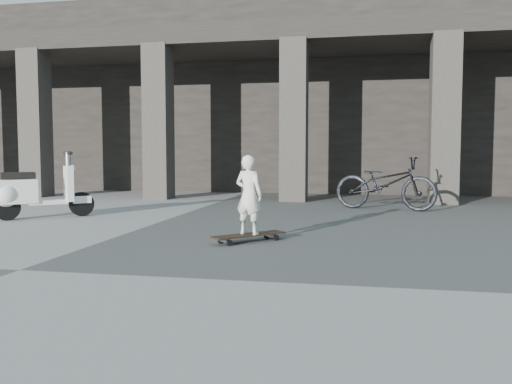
% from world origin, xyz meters
% --- Properties ---
extents(ground, '(90.00, 90.00, 0.00)m').
position_xyz_m(ground, '(0.00, 0.00, 0.00)').
color(ground, '#454543').
rests_on(ground, ground).
extents(colonnade, '(28.00, 8.82, 6.00)m').
position_xyz_m(colonnade, '(-0.00, 13.77, 3.03)').
color(colonnade, black).
rests_on(colonnade, ground).
extents(longboard, '(0.94, 0.96, 0.11)m').
position_xyz_m(longboard, '(1.98, 2.20, 0.09)').
color(longboard, black).
rests_on(longboard, ground).
extents(child, '(0.45, 0.37, 1.08)m').
position_xyz_m(child, '(1.98, 2.20, 0.65)').
color(child, silver).
rests_on(child, longboard).
extents(scooter, '(1.44, 1.30, 1.24)m').
position_xyz_m(scooter, '(-2.52, 3.87, 0.49)').
color(scooter, black).
rests_on(scooter, ground).
extents(bicycle, '(2.28, 1.32, 1.13)m').
position_xyz_m(bicycle, '(3.96, 6.82, 0.57)').
color(bicycle, black).
rests_on(bicycle, ground).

